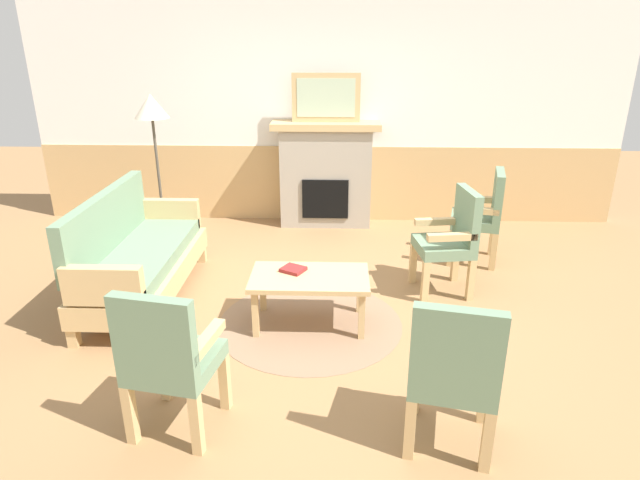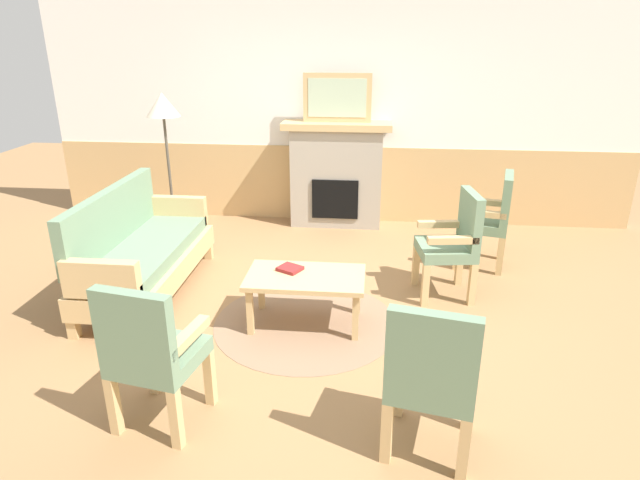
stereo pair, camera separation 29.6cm
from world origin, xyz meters
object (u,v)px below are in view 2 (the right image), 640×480
object	(u,v)px
framed_picture	(337,98)
couch	(142,253)
armchair_by_window_left	(491,216)
armchair_front_center	(432,374)
coffee_table	(306,281)
armchair_front_left	(151,350)
fireplace	(336,174)
book_on_table	(290,269)
armchair_near_fireplace	(454,240)
floor_lamp_by_couch	(163,115)

from	to	relation	value
framed_picture	couch	xyz separation A→B (m)	(-1.63, -2.09, -1.16)
armchair_by_window_left	armchair_front_center	distance (m)	2.92
armchair_front_center	coffee_table	bearing A→B (deg)	122.00
couch	armchair_front_left	world-z (taller)	same
couch	coffee_table	bearing A→B (deg)	-15.32
fireplace	coffee_table	xyz separation A→B (m)	(-0.07, -2.52, -0.27)
framed_picture	couch	world-z (taller)	framed_picture
armchair_front_center	armchair_by_window_left	bearing A→B (deg)	73.30
fireplace	armchair_by_window_left	distance (m)	2.00
fireplace	book_on_table	world-z (taller)	fireplace
armchair_near_fireplace	framed_picture	bearing A→B (deg)	122.86
fireplace	couch	size ratio (longest dim) A/B	0.72
armchair_by_window_left	armchair_near_fireplace	bearing A→B (deg)	-122.23
framed_picture	coffee_table	size ratio (longest dim) A/B	0.83
coffee_table	armchair_front_center	xyz separation A→B (m)	(0.88, -1.41, 0.15)
armchair_by_window_left	armchair_front_left	distance (m)	3.68
armchair_front_left	floor_lamp_by_couch	bearing A→B (deg)	108.02
armchair_front_left	armchair_front_center	distance (m)	1.63
framed_picture	armchair_near_fireplace	bearing A→B (deg)	-57.14
couch	coffee_table	world-z (taller)	couch
framed_picture	armchair_front_left	size ratio (longest dim) A/B	0.82
armchair_by_window_left	couch	bearing A→B (deg)	-163.64
fireplace	armchair_by_window_left	size ratio (longest dim) A/B	1.33
framed_picture	couch	distance (m)	2.89
framed_picture	armchair_front_center	xyz separation A→B (m)	(0.81, -3.92, -1.02)
couch	armchair_by_window_left	distance (m)	3.42
fireplace	coffee_table	world-z (taller)	fireplace
armchair_near_fireplace	floor_lamp_by_couch	size ratio (longest dim) A/B	0.58
armchair_front_left	floor_lamp_by_couch	xyz separation A→B (m)	(-1.00, 3.09, 0.91)
couch	armchair_front_left	xyz separation A→B (m)	(0.82, -1.77, 0.14)
book_on_table	floor_lamp_by_couch	size ratio (longest dim) A/B	0.11
fireplace	armchair_front_left	size ratio (longest dim) A/B	1.33
fireplace	book_on_table	size ratio (longest dim) A/B	7.17
armchair_near_fireplace	armchair_front_left	bearing A→B (deg)	-135.07
armchair_front_center	fireplace	bearing A→B (deg)	101.71
fireplace	coffee_table	bearing A→B (deg)	-91.51
coffee_table	armchair_by_window_left	bearing A→B (deg)	38.99
armchair_by_window_left	armchair_front_center	world-z (taller)	same
framed_picture	floor_lamp_by_couch	world-z (taller)	framed_picture
couch	armchair_near_fireplace	bearing A→B (deg)	4.80
framed_picture	coffee_table	xyz separation A→B (m)	(-0.07, -2.52, -1.17)
armchair_front_left	armchair_front_center	world-z (taller)	same
book_on_table	armchair_near_fireplace	size ratio (longest dim) A/B	0.19
book_on_table	armchair_front_left	size ratio (longest dim) A/B	0.19
fireplace	couch	distance (m)	2.66
armchair_near_fireplace	couch	bearing A→B (deg)	-175.20
floor_lamp_by_couch	armchair_front_left	bearing A→B (deg)	-71.98
fireplace	armchair_near_fireplace	size ratio (longest dim) A/B	1.33
framed_picture	book_on_table	world-z (taller)	framed_picture
floor_lamp_by_couch	framed_picture	bearing A→B (deg)	22.82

